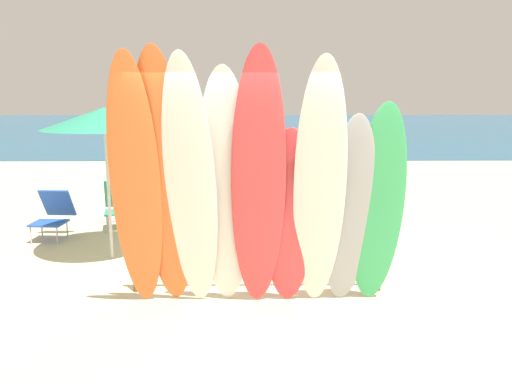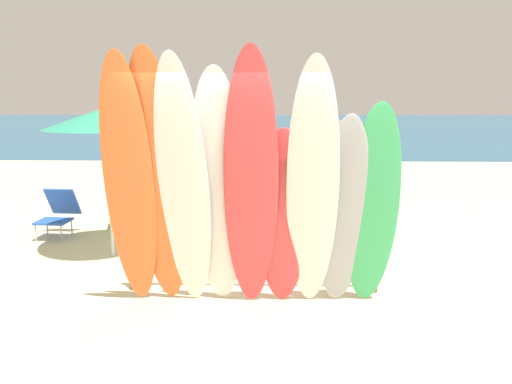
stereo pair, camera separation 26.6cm
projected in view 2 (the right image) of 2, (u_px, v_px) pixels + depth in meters
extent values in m
plane|color=beige|center=(264.00, 155.00, 19.89)|extent=(60.00, 60.00, 0.00)
cube|color=#235B7F|center=(266.00, 126.00, 37.66)|extent=(60.00, 40.00, 0.02)
cylinder|color=brown|center=(132.00, 267.00, 6.12)|extent=(0.07, 0.07, 0.56)
cylinder|color=brown|center=(375.00, 269.00, 6.05)|extent=(0.07, 0.07, 0.56)
cylinder|color=brown|center=(253.00, 246.00, 6.03)|extent=(2.99, 0.06, 0.06)
ellipsoid|color=orange|center=(130.00, 188.00, 5.28)|extent=(0.56, 0.91, 2.72)
ellipsoid|color=orange|center=(158.00, 185.00, 5.31)|extent=(0.61, 0.90, 2.77)
ellipsoid|color=white|center=(184.00, 189.00, 5.26)|extent=(0.61, 0.92, 2.71)
ellipsoid|color=white|center=(218.00, 193.00, 5.37)|extent=(0.58, 0.73, 2.59)
ellipsoid|color=#D13D42|center=(251.00, 186.00, 5.25)|extent=(0.58, 0.82, 2.77)
ellipsoid|color=#D13D42|center=(283.00, 219.00, 5.47)|extent=(0.55, 0.53, 1.99)
ellipsoid|color=white|center=(313.00, 190.00, 5.25)|extent=(0.58, 0.87, 2.68)
ellipsoid|color=#999EA3|center=(343.00, 213.00, 5.45)|extent=(0.58, 0.61, 2.13)
ellipsoid|color=#38B266|center=(373.00, 208.00, 5.44)|extent=(0.57, 0.56, 2.24)
cylinder|color=brown|center=(274.00, 185.00, 11.14)|extent=(0.11, 0.11, 0.73)
cylinder|color=brown|center=(288.00, 186.00, 11.11)|extent=(0.11, 0.11, 0.73)
cube|color=orange|center=(281.00, 172.00, 11.07)|extent=(0.39, 0.24, 0.17)
cube|color=orange|center=(281.00, 156.00, 11.00)|extent=(0.39, 0.22, 0.57)
sphere|color=brown|center=(281.00, 138.00, 10.93)|extent=(0.21, 0.21, 0.21)
cylinder|color=brown|center=(270.00, 154.00, 11.02)|extent=(0.09, 0.09, 0.50)
cylinder|color=brown|center=(292.00, 154.00, 10.98)|extent=(0.09, 0.09, 0.50)
cylinder|color=brown|center=(267.00, 176.00, 12.10)|extent=(0.13, 0.13, 0.83)
cylinder|color=brown|center=(253.00, 177.00, 11.99)|extent=(0.13, 0.13, 0.83)
cube|color=#33A36B|center=(260.00, 161.00, 11.98)|extent=(0.45, 0.28, 0.20)
cube|color=#2D4CB2|center=(260.00, 144.00, 11.91)|extent=(0.48, 0.35, 0.65)
sphere|color=brown|center=(260.00, 125.00, 11.82)|extent=(0.24, 0.24, 0.24)
cylinder|color=brown|center=(272.00, 143.00, 11.98)|extent=(0.10, 0.10, 0.58)
cylinder|color=brown|center=(249.00, 143.00, 11.82)|extent=(0.10, 0.10, 0.58)
cylinder|color=#9E704C|center=(338.00, 170.00, 13.19)|extent=(0.12, 0.12, 0.81)
cylinder|color=#9E704C|center=(341.00, 171.00, 12.87)|extent=(0.12, 0.12, 0.81)
cube|color=#2D4CB2|center=(340.00, 157.00, 12.97)|extent=(0.43, 0.27, 0.19)
cube|color=#DB333D|center=(340.00, 142.00, 12.90)|extent=(0.24, 0.43, 0.63)
sphere|color=#9E704C|center=(341.00, 125.00, 12.82)|extent=(0.23, 0.23, 0.23)
cylinder|color=#9E704C|center=(338.00, 140.00, 13.15)|extent=(0.10, 0.10, 0.56)
cylinder|color=#9E704C|center=(343.00, 142.00, 12.63)|extent=(0.10, 0.10, 0.56)
cylinder|color=#B7B7BC|center=(36.00, 233.00, 8.14)|extent=(0.02, 0.02, 0.28)
cylinder|color=#B7B7BC|center=(61.00, 234.00, 8.10)|extent=(0.02, 0.02, 0.28)
cylinder|color=#B7B7BC|center=(47.00, 227.00, 8.51)|extent=(0.02, 0.02, 0.28)
cylinder|color=#B7B7BC|center=(72.00, 228.00, 8.47)|extent=(0.02, 0.02, 0.28)
cube|color=blue|center=(53.00, 221.00, 8.28)|extent=(0.53, 0.48, 0.03)
cube|color=blue|center=(63.00, 201.00, 8.59)|extent=(0.52, 0.35, 0.48)
cylinder|color=#B7B7BC|center=(112.00, 223.00, 8.80)|extent=(0.02, 0.02, 0.28)
cylinder|color=#B7B7BC|center=(137.00, 222.00, 8.89)|extent=(0.02, 0.02, 0.28)
cylinder|color=#B7B7BC|center=(113.00, 218.00, 9.17)|extent=(0.02, 0.02, 0.28)
cylinder|color=#B7B7BC|center=(137.00, 217.00, 9.25)|extent=(0.02, 0.02, 0.28)
cube|color=#2D9370|center=(124.00, 211.00, 9.00)|extent=(0.59, 0.55, 0.03)
cube|color=#2D9370|center=(124.00, 193.00, 9.27)|extent=(0.54, 0.35, 0.52)
cylinder|color=silver|center=(110.00, 186.00, 7.25)|extent=(0.04, 0.04, 2.06)
cone|color=#2D9370|center=(106.00, 118.00, 7.07)|extent=(1.70, 1.70, 0.30)
ellipsoid|color=teal|center=(223.00, 141.00, 24.28)|extent=(4.24, 1.38, 0.33)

